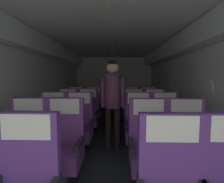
# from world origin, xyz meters

# --- Properties ---
(ground) EXTENTS (3.56, 7.83, 0.02)m
(ground) POSITION_xyz_m (0.00, 3.72, -0.01)
(ground) COLOR #23282D
(fuselage_shell) EXTENTS (3.44, 7.48, 2.26)m
(fuselage_shell) POSITION_xyz_m (0.00, 3.99, 1.61)
(fuselage_shell) COLOR silver
(fuselage_shell) RESTS_ON ground
(seat_b_left_window) EXTENTS (0.51, 0.48, 1.04)m
(seat_b_left_window) POSITION_xyz_m (-1.03, 2.28, 0.44)
(seat_b_left_window) COLOR #38383D
(seat_b_left_window) RESTS_ON ground
(seat_b_left_aisle) EXTENTS (0.51, 0.48, 1.04)m
(seat_b_left_aisle) POSITION_xyz_m (-0.54, 2.29, 0.44)
(seat_b_left_aisle) COLOR #38383D
(seat_b_left_aisle) RESTS_ON ground
(seat_b_right_aisle) EXTENTS (0.51, 0.48, 1.04)m
(seat_b_right_aisle) POSITION_xyz_m (1.03, 2.28, 0.44)
(seat_b_right_aisle) COLOR #38383D
(seat_b_right_aisle) RESTS_ON ground
(seat_b_right_window) EXTENTS (0.51, 0.48, 1.04)m
(seat_b_right_window) POSITION_xyz_m (0.55, 2.26, 0.44)
(seat_b_right_window) COLOR #38383D
(seat_b_right_window) RESTS_ON ground
(seat_c_left_window) EXTENTS (0.51, 0.48, 1.04)m
(seat_c_left_window) POSITION_xyz_m (-1.04, 3.16, 0.44)
(seat_c_left_window) COLOR #38383D
(seat_c_left_window) RESTS_ON ground
(seat_c_left_aisle) EXTENTS (0.51, 0.48, 1.04)m
(seat_c_left_aisle) POSITION_xyz_m (-0.55, 3.15, 0.44)
(seat_c_left_aisle) COLOR #38383D
(seat_c_left_aisle) RESTS_ON ground
(seat_c_right_aisle) EXTENTS (0.51, 0.48, 1.04)m
(seat_c_right_aisle) POSITION_xyz_m (1.02, 3.16, 0.44)
(seat_c_right_aisle) COLOR #38383D
(seat_c_right_aisle) RESTS_ON ground
(seat_c_right_window) EXTENTS (0.51, 0.48, 1.04)m
(seat_c_right_window) POSITION_xyz_m (0.54, 3.17, 0.44)
(seat_c_right_window) COLOR #38383D
(seat_c_right_window) RESTS_ON ground
(seat_d_left_window) EXTENTS (0.51, 0.48, 1.04)m
(seat_d_left_window) POSITION_xyz_m (-1.03, 4.03, 0.44)
(seat_d_left_window) COLOR #38383D
(seat_d_left_window) RESTS_ON ground
(seat_d_left_aisle) EXTENTS (0.51, 0.48, 1.04)m
(seat_d_left_aisle) POSITION_xyz_m (-0.55, 4.05, 0.44)
(seat_d_left_aisle) COLOR #38383D
(seat_d_left_aisle) RESTS_ON ground
(seat_d_right_aisle) EXTENTS (0.51, 0.48, 1.04)m
(seat_d_right_aisle) POSITION_xyz_m (1.04, 4.03, 0.44)
(seat_d_right_aisle) COLOR #38383D
(seat_d_right_aisle) RESTS_ON ground
(seat_d_right_window) EXTENTS (0.51, 0.48, 1.04)m
(seat_d_right_window) POSITION_xyz_m (0.54, 4.04, 0.44)
(seat_d_right_window) COLOR #38383D
(seat_d_right_window) RESTS_ON ground
(seat_e_left_window) EXTENTS (0.51, 0.48, 1.04)m
(seat_e_left_window) POSITION_xyz_m (-1.03, 4.91, 0.44)
(seat_e_left_window) COLOR #38383D
(seat_e_left_window) RESTS_ON ground
(seat_e_left_aisle) EXTENTS (0.51, 0.48, 1.04)m
(seat_e_left_aisle) POSITION_xyz_m (-0.54, 4.91, 0.44)
(seat_e_left_aisle) COLOR #38383D
(seat_e_left_aisle) RESTS_ON ground
(seat_e_right_aisle) EXTENTS (0.51, 0.48, 1.04)m
(seat_e_right_aisle) POSITION_xyz_m (1.04, 4.91, 0.44)
(seat_e_right_aisle) COLOR #38383D
(seat_e_right_aisle) RESTS_ON ground
(seat_e_right_window) EXTENTS (0.51, 0.48, 1.04)m
(seat_e_right_window) POSITION_xyz_m (0.55, 4.91, 0.44)
(seat_e_right_window) COLOR #38383D
(seat_e_right_window) RESTS_ON ground
(flight_attendant) EXTENTS (0.43, 0.28, 1.62)m
(flight_attendant) POSITION_xyz_m (0.07, 3.18, 1.00)
(flight_attendant) COLOR black
(flight_attendant) RESTS_ON ground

